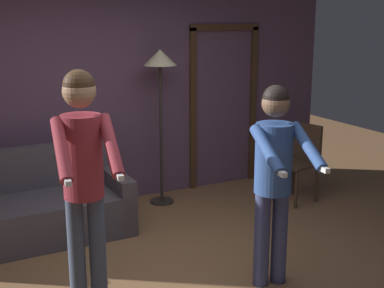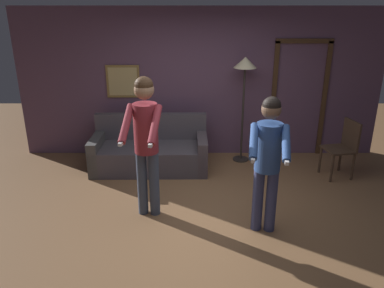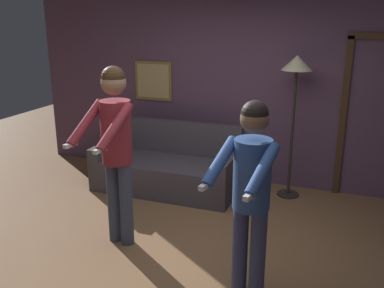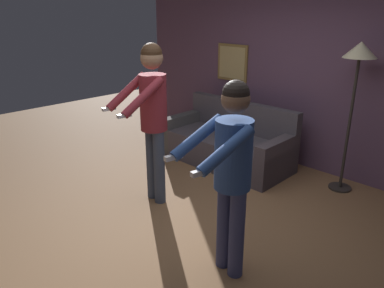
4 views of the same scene
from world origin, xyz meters
The scene contains 6 objects.
ground_plane centered at (0.00, 0.00, 0.00)m, with size 12.00×12.00×0.00m, color #8F6440.
back_wall_assembly centered at (0.01, 2.28, 1.30)m, with size 6.40×0.10×2.60m.
couch centered at (-0.85, 1.57, 0.28)m, with size 1.91×0.87×0.87m.
torchiere_lamp centered at (0.73, 1.92, 1.56)m, with size 0.38×0.38×1.82m.
person_standing_left centered at (-0.71, 0.07, 1.12)m, with size 0.49×0.70×1.83m.
person_standing_right centered at (0.73, -0.31, 1.01)m, with size 0.51×0.70×1.68m.
Camera 3 is at (1.41, -3.38, 2.29)m, focal length 40.00 mm.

